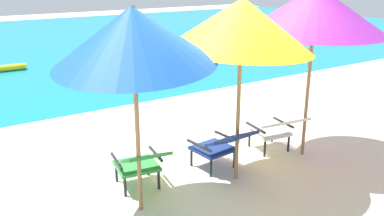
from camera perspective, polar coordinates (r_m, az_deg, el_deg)
The scene contains 8 objects.
ground_plane at distance 9.55m, azimuth -12.47°, elevation 1.70°, with size 40.00×40.00×0.00m, color beige.
ocean_band at distance 17.14m, azimuth -22.24°, elevation 8.03°, with size 40.00×18.00×0.01m, color teal.
lounge_chair_left at distance 5.21m, azimuth -7.11°, elevation -7.43°, with size 0.66×0.94×0.68m.
lounge_chair_center at distance 5.70m, azimuth 4.08°, elevation -5.01°, with size 0.62×0.92×0.68m.
lounge_chair_right at distance 6.37m, azimuth 11.55°, elevation -2.77°, with size 0.64×0.94×0.68m.
beach_umbrella_left at distance 4.33m, azimuth -8.09°, elevation 9.78°, with size 2.48×2.47×2.40m.
beach_umbrella_center at distance 5.07m, azimuth 6.81°, elevation 11.38°, with size 2.51×2.50×2.40m.
beach_umbrella_right at distance 6.04m, azimuth 16.58°, elevation 12.83°, with size 2.34×2.34×2.49m.
Camera 1 is at (-3.13, -4.63, 2.65)m, focal length 38.76 mm.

